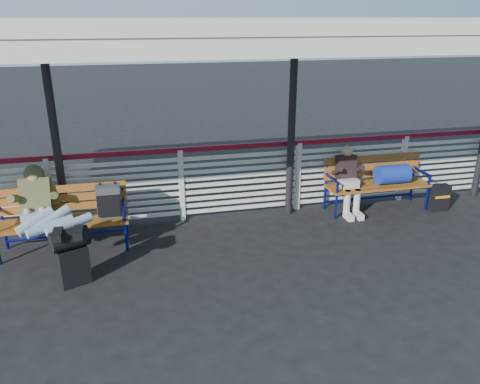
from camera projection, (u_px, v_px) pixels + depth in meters
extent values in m
plane|color=black|center=(201.00, 277.00, 6.08)|extent=(60.00, 60.00, 0.00)
cube|color=silver|center=(182.00, 186.00, 7.60)|extent=(12.00, 0.04, 1.04)
cube|color=maroon|center=(180.00, 150.00, 7.39)|extent=(12.00, 0.06, 0.08)
cube|color=silver|center=(182.00, 25.00, 5.82)|extent=(12.60, 3.60, 0.16)
cube|color=silver|center=(205.00, 43.00, 4.27)|extent=(12.60, 0.06, 0.30)
cylinder|color=black|center=(56.00, 140.00, 6.76)|extent=(0.12, 0.12, 3.00)
cylinder|color=black|center=(292.00, 127.00, 7.54)|extent=(0.12, 0.12, 3.00)
cube|color=black|center=(73.00, 266.00, 5.86)|extent=(0.42, 0.34, 0.50)
cylinder|color=black|center=(70.00, 239.00, 5.72)|extent=(0.51, 0.41, 0.25)
cube|color=#9E541E|center=(63.00, 222.00, 6.61)|extent=(1.80, 0.50, 0.04)
cube|color=#9E541E|center=(63.00, 198.00, 6.75)|extent=(1.80, 0.10, 0.40)
cylinder|color=navy|center=(126.00, 237.00, 6.69)|extent=(0.04, 0.04, 0.45)
cylinder|color=navy|center=(3.00, 220.00, 6.67)|extent=(0.04, 0.04, 0.90)
cylinder|color=navy|center=(125.00, 210.00, 7.04)|extent=(0.04, 0.04, 0.90)
cube|color=#45474B|center=(109.00, 201.00, 6.68)|extent=(0.33, 0.21, 0.47)
cube|color=#9E541E|center=(378.00, 186.00, 8.04)|extent=(1.80, 0.50, 0.04)
cube|color=#9E541E|center=(372.00, 166.00, 8.18)|extent=(1.80, 0.10, 0.40)
cylinder|color=navy|center=(336.00, 206.00, 7.75)|extent=(0.04, 0.04, 0.45)
cylinder|color=navy|center=(427.00, 198.00, 8.12)|extent=(0.04, 0.04, 0.45)
cylinder|color=navy|center=(326.00, 184.00, 8.10)|extent=(0.04, 0.04, 0.90)
cylinder|color=navy|center=(413.00, 177.00, 8.47)|extent=(0.04, 0.04, 0.90)
cylinder|color=navy|center=(392.00, 174.00, 8.03)|extent=(0.57, 0.33, 0.33)
cube|color=#96ADCA|center=(36.00, 217.00, 6.54)|extent=(0.36, 0.26, 0.18)
cube|color=#4D4F2A|center=(36.00, 195.00, 6.64)|extent=(0.42, 0.38, 0.53)
sphere|color=#4D4F2A|center=(34.00, 174.00, 6.63)|extent=(0.28, 0.28, 0.28)
sphere|color=tan|center=(34.00, 176.00, 6.60)|extent=(0.21, 0.21, 0.21)
cube|color=black|center=(58.00, 235.00, 5.61)|extent=(0.11, 0.27, 0.10)
cube|color=black|center=(79.00, 233.00, 5.66)|extent=(0.11, 0.27, 0.10)
cube|color=beige|center=(348.00, 183.00, 7.91)|extent=(0.30, 0.24, 0.16)
cube|color=black|center=(346.00, 167.00, 7.95)|extent=(0.32, 0.23, 0.42)
sphere|color=tan|center=(347.00, 151.00, 7.87)|extent=(0.19, 0.19, 0.19)
cylinder|color=beige|center=(347.00, 204.00, 7.83)|extent=(0.11, 0.11, 0.46)
cylinder|color=beige|center=(357.00, 203.00, 7.87)|extent=(0.11, 0.11, 0.46)
cube|color=silver|center=(349.00, 216.00, 7.80)|extent=(0.10, 0.24, 0.10)
cube|color=silver|center=(358.00, 215.00, 7.84)|extent=(0.10, 0.24, 0.10)
cube|color=black|center=(439.00, 198.00, 8.12)|extent=(0.33, 0.18, 0.46)
cube|color=orange|center=(443.00, 197.00, 8.01)|extent=(0.27, 0.02, 0.04)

